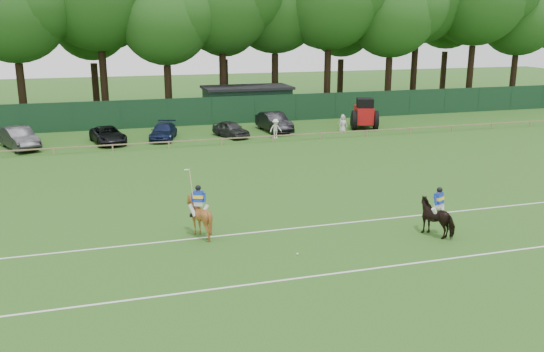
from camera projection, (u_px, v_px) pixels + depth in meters
name	position (u px, v px, depth m)	size (l,w,h in m)	color
ground	(280.00, 222.00, 26.62)	(160.00, 160.00, 0.00)	#1E4C14
horse_dark	(438.00, 217.00, 24.83)	(0.85, 1.86, 1.57)	black
horse_chestnut	(199.00, 217.00, 24.70)	(1.39, 1.56, 1.72)	brown
sedan_grey	(19.00, 138.00, 41.97)	(1.68, 4.82, 1.59)	#29292B
suv_black	(108.00, 135.00, 43.90)	(2.11, 4.57, 1.27)	black
sedan_navy	(163.00, 132.00, 45.35)	(1.76, 4.33, 1.26)	#131C3D
hatch_grey	(231.00, 129.00, 46.32)	(1.51, 3.76, 1.28)	#2F2F31
estate_black	(274.00, 122.00, 48.72)	(1.68, 4.82, 1.59)	black
spectator_left	(276.00, 129.00, 45.80)	(1.00, 0.58, 1.55)	silver
spectator_mid	(342.00, 123.00, 48.60)	(0.88, 0.37, 1.50)	white
spectator_right	(343.00, 124.00, 48.21)	(0.72, 0.47, 1.47)	beige
rider_dark	(439.00, 202.00, 24.64)	(0.88, 0.61, 1.41)	silver
rider_chestnut	(198.00, 200.00, 24.49)	(0.91, 0.76, 2.05)	silver
polo_ball	(297.00, 254.00, 22.82)	(0.09, 0.09, 0.09)	silver
pitch_lines	(306.00, 249.00, 23.37)	(60.00, 5.10, 0.01)	silver
pitch_rail	(209.00, 140.00, 43.18)	(62.10, 0.10, 0.50)	#997F5B
perimeter_fence	(190.00, 112.00, 51.31)	(92.08, 0.08, 2.50)	#14351E
utility_shed	(247.00, 102.00, 55.66)	(8.40, 4.40, 3.04)	#14331E
tree_row	(198.00, 112.00, 59.59)	(96.00, 12.00, 21.00)	#26561C
tractor	(364.00, 114.00, 50.00)	(2.96, 3.63, 2.65)	#B11012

